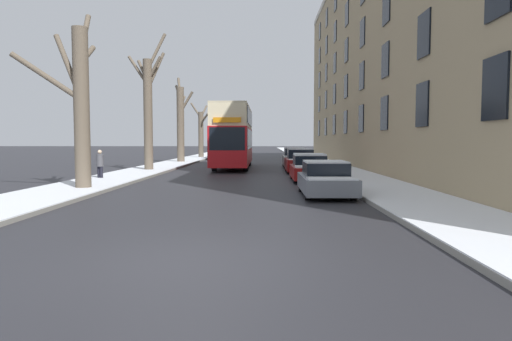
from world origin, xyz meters
TOP-DOWN VIEW (x-y plane):
  - ground_plane at (0.00, 0.00)m, footprint 320.00×320.00m
  - sidewalk_left at (-6.35, 53.00)m, footprint 3.13×130.00m
  - sidewalk_right at (6.35, 53.00)m, footprint 3.13×130.00m
  - terrace_facade_right at (12.41, 25.88)m, footprint 9.10×53.52m
  - bare_tree_left_0 at (-5.99, 10.58)m, footprint 2.95×1.92m
  - bare_tree_left_1 at (-6.16, 22.13)m, footprint 2.93×2.02m
  - bare_tree_left_2 at (-6.15, 33.55)m, footprint 1.99×1.86m
  - bare_tree_left_3 at (-5.87, 44.96)m, footprint 3.13×4.03m
  - double_decker_bus at (-0.87, 26.20)m, footprint 2.48×11.69m
  - parked_car_0 at (3.72, 9.24)m, footprint 1.80×4.23m
  - parked_car_1 at (3.72, 15.33)m, footprint 1.81×4.10m
  - parked_car_2 at (3.72, 21.51)m, footprint 1.83×4.15m
  - parked_car_3 at (3.72, 27.00)m, footprint 1.72×4.38m
  - oncoming_van at (-3.05, 41.99)m, footprint 2.05×5.54m
  - pedestrian_left_sidewalk at (-6.92, 15.24)m, footprint 0.34×0.34m

SIDE VIEW (x-z plane):
  - ground_plane at x=0.00m, z-range 0.00..0.00m
  - sidewalk_left at x=-6.35m, z-range 0.00..0.16m
  - sidewalk_right at x=6.35m, z-range 0.00..0.16m
  - parked_car_0 at x=3.72m, z-range -0.04..1.25m
  - parked_car_1 at x=3.72m, z-range -0.05..1.34m
  - parked_car_3 at x=3.72m, z-range -0.06..1.45m
  - parked_car_2 at x=3.72m, z-range -0.06..1.46m
  - pedestrian_left_sidewalk at x=-6.92m, z-range 0.08..1.65m
  - oncoming_van at x=-3.05m, z-range 0.10..2.30m
  - double_decker_bus at x=-0.87m, z-range 0.30..4.80m
  - bare_tree_left_3 at x=-5.87m, z-range -0.08..6.50m
  - bare_tree_left_0 at x=-5.99m, z-range -0.07..7.22m
  - bare_tree_left_2 at x=-6.15m, z-range -0.16..7.68m
  - bare_tree_left_1 at x=-6.16m, z-range -0.33..8.75m
  - terrace_facade_right at x=12.41m, z-range 0.00..17.56m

